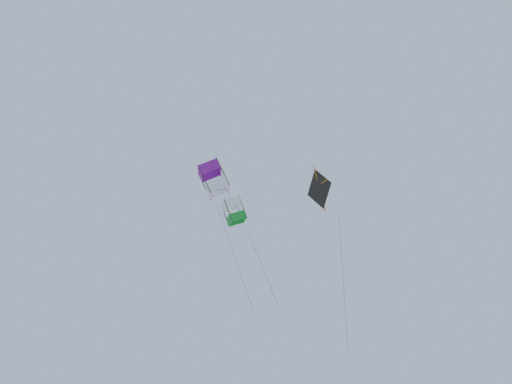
{
  "coord_description": "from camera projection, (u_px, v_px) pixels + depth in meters",
  "views": [
    {
      "loc": [
        13.84,
        34.03,
        11.82
      ],
      "look_at": [
        -0.94,
        2.35,
        25.57
      ],
      "focal_mm": 46.01,
      "sensor_mm": 36.0,
      "label": 1
    }
  ],
  "objects": [
    {
      "name": "kite_box_mid_left",
      "position": [
        234.0,
        212.0,
        33.9
      ],
      "size": [
        2.5,
        2.94,
        5.82
      ],
      "rotation": [
        0.37,
        0.0,
        1.38
      ],
      "color": "white"
    },
    {
      "name": "kite_diamond_far_centre",
      "position": [
        319.0,
        189.0,
        38.72
      ],
      "size": [
        2.0,
        2.4,
        11.0
      ],
      "rotation": [
        0.31,
        0.0,
        1.86
      ],
      "color": "black"
    },
    {
      "name": "kite_box_near_left",
      "position": [
        214.0,
        179.0,
        40.06
      ],
      "size": [
        3.53,
        2.81,
        9.15
      ],
      "rotation": [
        0.44,
        0.0,
        1.19
      ],
      "color": "purple"
    }
  ]
}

